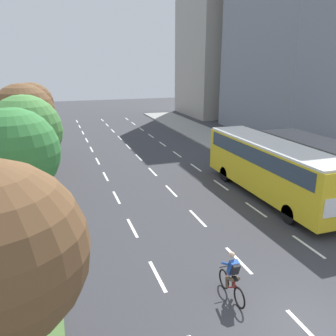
{
  "coord_description": "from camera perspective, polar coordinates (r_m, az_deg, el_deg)",
  "views": [
    {
      "loc": [
        -6.77,
        -6.97,
        7.83
      ],
      "look_at": [
        0.15,
        13.64,
        1.2
      ],
      "focal_mm": 37.17,
      "sensor_mm": 36.0,
      "label": 1
    }
  ],
  "objects": [
    {
      "name": "median_tree_second",
      "position": [
        13.77,
        -23.88,
        2.23
      ],
      "size": [
        3.27,
        3.27,
        6.21
      ],
      "color": "brown",
      "rests_on": "median_strip"
    },
    {
      "name": "bus_shelter",
      "position": [
        24.41,
        24.16,
        1.31
      ],
      "size": [
        2.9,
        9.46,
        2.86
      ],
      "color": "gray",
      "rests_on": "sidewalk_right"
    },
    {
      "name": "bus",
      "position": [
        21.42,
        16.45,
        0.64
      ],
      "size": [
        2.54,
        11.29,
        3.37
      ],
      "color": "yellow",
      "rests_on": "ground"
    },
    {
      "name": "median_tree_third",
      "position": [
        19.68,
        -22.31,
        5.59
      ],
      "size": [
        3.77,
        3.77,
        6.16
      ],
      "color": "brown",
      "rests_on": "median_strip"
    },
    {
      "name": "lane_divider_right",
      "position": [
        28.96,
        2.94,
        1.26
      ],
      "size": [
        0.14,
        48.92,
        0.01
      ],
      "color": "white",
      "rests_on": "ground"
    },
    {
      "name": "cyclist",
      "position": [
        12.63,
        10.47,
        -17.22
      ],
      "size": [
        0.46,
        1.82,
        1.71
      ],
      "color": "black",
      "rests_on": "ground"
    },
    {
      "name": "ground_plane",
      "position": [
        12.48,
        21.52,
        -23.29
      ],
      "size": [
        140.0,
        140.0,
        0.0
      ],
      "primitive_type": "plane",
      "color": "#38383D"
    },
    {
      "name": "lane_divider_center",
      "position": [
        27.92,
        -3.76,
        0.64
      ],
      "size": [
        0.14,
        48.92,
        0.01
      ],
      "color": "white",
      "rests_on": "ground"
    },
    {
      "name": "median_strip",
      "position": [
        28.1,
        -20.91,
        -0.24
      ],
      "size": [
        2.6,
        52.0,
        0.12
      ],
      "primitive_type": "cube",
      "color": "#4C7038",
      "rests_on": "ground"
    },
    {
      "name": "median_tree_fourth",
      "position": [
        25.62,
        -22.57,
        8.04
      ],
      "size": [
        4.2,
        4.2,
        6.41
      ],
      "color": "brown",
      "rests_on": "median_strip"
    },
    {
      "name": "lane_divider_left",
      "position": [
        27.28,
        -10.88,
        -0.03
      ],
      "size": [
        0.14,
        48.92,
        0.01
      ],
      "color": "white",
      "rests_on": "ground"
    },
    {
      "name": "sidewalk_right",
      "position": [
        32.31,
        11.81,
        2.71
      ],
      "size": [
        4.5,
        52.0,
        0.15
      ],
      "primitive_type": "cube",
      "color": "gray",
      "rests_on": "ground"
    },
    {
      "name": "building_near_right",
      "position": [
        42.29,
        18.58,
        21.27
      ],
      "size": [
        7.53,
        14.45,
        23.22
      ],
      "primitive_type": "cube",
      "color": "gray",
      "rests_on": "ground"
    },
    {
      "name": "building_mid_right",
      "position": [
        55.55,
        8.12,
        22.04
      ],
      "size": [
        9.01,
        11.75,
        25.81
      ],
      "primitive_type": "cube",
      "color": "#A39E93",
      "rests_on": "ground"
    },
    {
      "name": "median_tree_fifth",
      "position": [
        31.54,
        -21.4,
        9.72
      ],
      "size": [
        3.53,
        3.53,
        6.14
      ],
      "color": "brown",
      "rests_on": "median_strip"
    }
  ]
}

